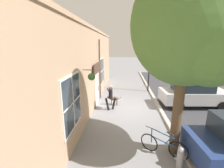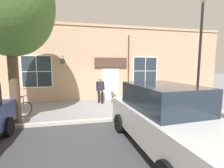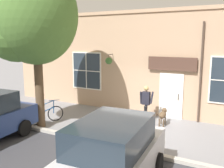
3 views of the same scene
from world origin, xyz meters
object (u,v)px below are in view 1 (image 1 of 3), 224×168
(pedestrian_walking, at_px, (111,95))
(leaning_bicycle, at_px, (163,145))
(parked_car_mid_block, at_px, (194,93))
(fire_hydrant, at_px, (180,157))
(street_tree_by_curb, at_px, (193,30))
(street_lamp, at_px, (150,51))
(dog_on_leash, at_px, (113,98))

(pedestrian_walking, distance_m, leaning_bicycle, 4.52)
(parked_car_mid_block, bearing_deg, fire_hydrant, -116.19)
(fire_hydrant, bearing_deg, street_tree_by_curb, 75.20)
(parked_car_mid_block, bearing_deg, pedestrian_walking, -168.49)
(pedestrian_walking, bearing_deg, leaning_bicycle, -59.11)
(leaning_bicycle, bearing_deg, parked_car_mid_block, 57.72)
(pedestrian_walking, height_order, fire_hydrant, pedestrian_walking)
(street_tree_by_curb, height_order, street_lamp, street_tree_by_curb)
(street_tree_by_curb, distance_m, leaning_bicycle, 4.08)
(street_lamp, relative_size, fire_hydrant, 7.02)
(parked_car_mid_block, relative_size, fire_hydrant, 5.74)
(street_tree_by_curb, bearing_deg, parked_car_mid_block, 62.33)
(street_lamp, bearing_deg, leaning_bicycle, -94.56)
(parked_car_mid_block, height_order, street_lamp, street_lamp)
(parked_car_mid_block, xyz_separation_m, street_lamp, (-2.48, 3.17, 2.60))
(leaning_bicycle, bearing_deg, fire_hydrant, -56.87)
(pedestrian_walking, height_order, street_lamp, street_lamp)
(parked_car_mid_block, bearing_deg, street_lamp, 128.06)
(dog_on_leash, bearing_deg, fire_hydrant, -63.81)
(street_lamp, bearing_deg, dog_on_leash, -129.41)
(leaning_bicycle, relative_size, street_lamp, 0.29)
(street_tree_by_curb, relative_size, leaning_bicycle, 4.23)
(dog_on_leash, height_order, fire_hydrant, fire_hydrant)
(street_lamp, xyz_separation_m, fire_hydrant, (-0.25, -8.72, -3.08))
(pedestrian_walking, bearing_deg, street_lamp, 55.39)
(street_tree_by_curb, xyz_separation_m, leaning_bicycle, (-0.58, -0.09, -4.03))
(dog_on_leash, height_order, leaning_bicycle, leaning_bicycle)
(leaning_bicycle, distance_m, fire_hydrant, 0.72)
(pedestrian_walking, xyz_separation_m, fire_hydrant, (2.70, -4.45, -0.57))
(pedestrian_walking, relative_size, street_tree_by_curb, 0.25)
(street_lamp, bearing_deg, parked_car_mid_block, -51.94)
(dog_on_leash, bearing_deg, leaning_bicycle, -64.78)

